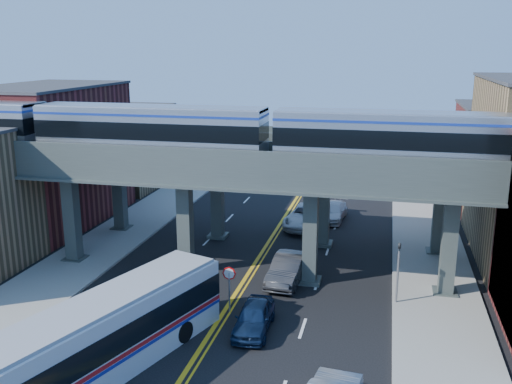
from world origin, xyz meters
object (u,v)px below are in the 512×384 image
(car_lane_b, at_px, (288,269))
(car_lane_a, at_px, (254,317))
(car_lane_d, at_px, (333,212))
(stop_sign, at_px, (229,282))
(car_lane_c, at_px, (307,216))
(traffic_signal, at_px, (398,266))
(transit_train, at_px, (151,129))
(transit_bus, at_px, (109,334))

(car_lane_b, bearing_deg, car_lane_a, -90.85)
(car_lane_d, bearing_deg, stop_sign, -96.17)
(stop_sign, relative_size, car_lane_c, 0.43)
(traffic_signal, relative_size, car_lane_b, 0.81)
(car_lane_a, distance_m, car_lane_d, 20.38)
(car_lane_a, relative_size, car_lane_d, 0.88)
(transit_train, height_order, car_lane_a, transit_train)
(transit_train, distance_m, traffic_signal, 16.84)
(car_lane_b, height_order, car_lane_d, car_lane_b)
(transit_train, height_order, car_lane_b, transit_train)
(car_lane_b, bearing_deg, car_lane_c, 96.87)
(stop_sign, xyz_separation_m, car_lane_d, (3.76, 18.51, -1.05))
(stop_sign, height_order, car_lane_b, stop_sign)
(transit_train, distance_m, car_lane_d, 18.87)
(car_lane_c, bearing_deg, car_lane_d, 56.89)
(stop_sign, xyz_separation_m, transit_bus, (-3.68, -6.69, -0.05))
(transit_train, distance_m, transit_bus, 14.12)
(transit_bus, bearing_deg, car_lane_b, -9.05)
(transit_train, distance_m, car_lane_b, 12.08)
(traffic_signal, distance_m, car_lane_b, 6.91)
(transit_bus, height_order, car_lane_a, transit_bus)
(transit_bus, distance_m, car_lane_a, 7.42)
(transit_train, relative_size, car_lane_a, 10.34)
(traffic_signal, xyz_separation_m, transit_bus, (-12.58, -9.69, -0.59))
(car_lane_d, bearing_deg, car_lane_a, -90.24)
(car_lane_a, xyz_separation_m, car_lane_c, (0.12, 18.03, 0.11))
(traffic_signal, relative_size, car_lane_a, 0.95)
(stop_sign, height_order, traffic_signal, traffic_signal)
(traffic_signal, distance_m, transit_bus, 15.89)
(car_lane_b, bearing_deg, car_lane_d, 88.74)
(transit_bus, distance_m, car_lane_c, 23.64)
(stop_sign, xyz_separation_m, traffic_signal, (8.90, 3.00, 0.54))
(transit_train, relative_size, stop_sign, 16.94)
(car_lane_d, bearing_deg, transit_train, -121.51)
(transit_train, xyz_separation_m, traffic_signal, (15.25, -2.00, -6.86))
(stop_sign, xyz_separation_m, car_lane_b, (2.40, 4.81, -0.92))
(traffic_signal, height_order, car_lane_a, traffic_signal)
(car_lane_a, xyz_separation_m, car_lane_b, (0.61, 6.59, 0.10))
(traffic_signal, relative_size, car_lane_d, 0.83)
(traffic_signal, bearing_deg, car_lane_a, -146.14)
(stop_sign, relative_size, car_lane_a, 0.61)
(transit_train, height_order, transit_bus, transit_train)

